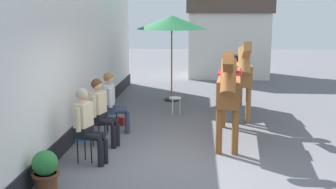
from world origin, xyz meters
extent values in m
plane|color=slate|center=(0.00, 3.00, 0.00)|extent=(40.00, 40.00, 0.00)
cube|color=white|center=(-2.55, 1.50, 1.70)|extent=(0.30, 14.00, 3.40)
cube|color=black|center=(-2.53, 1.50, 0.18)|extent=(0.34, 14.00, 0.36)
cube|color=silver|center=(1.40, 10.72, 1.30)|extent=(3.20, 2.40, 2.60)
cube|color=brown|center=(1.40, 10.72, 3.05)|extent=(3.40, 2.60, 0.90)
cylinder|color=#194C99|center=(-1.84, -0.01, 0.46)|extent=(0.34, 0.34, 0.03)
cylinder|color=black|center=(-1.71, -0.05, 0.22)|extent=(0.02, 0.02, 0.45)
cylinder|color=black|center=(-1.87, 0.13, 0.22)|extent=(0.02, 0.02, 0.45)
cylinder|color=black|center=(-1.94, -0.10, 0.22)|extent=(0.02, 0.02, 0.45)
cube|color=black|center=(-1.84, -0.01, 0.58)|extent=(0.32, 0.38, 0.20)
cube|color=beige|center=(-1.84, -0.01, 0.90)|extent=(0.31, 0.39, 0.44)
sphere|color=tan|center=(-1.84, -0.01, 1.25)|extent=(0.20, 0.20, 0.20)
sphere|color=#B2A38E|center=(-1.86, 0.00, 1.28)|extent=(0.22, 0.22, 0.22)
cylinder|color=black|center=(-1.63, 0.01, 0.53)|extent=(0.40, 0.24, 0.13)
cylinder|color=black|center=(-1.45, -0.04, 0.23)|extent=(0.11, 0.11, 0.46)
cylinder|color=black|center=(-1.68, -0.14, 0.53)|extent=(0.40, 0.24, 0.13)
cylinder|color=black|center=(-1.50, -0.20, 0.23)|extent=(0.11, 0.11, 0.46)
cylinder|color=beige|center=(-1.76, 0.18, 0.85)|extent=(0.09, 0.09, 0.42)
cylinder|color=beige|center=(-1.88, -0.20, 0.85)|extent=(0.09, 0.09, 0.42)
cylinder|color=black|center=(-1.82, 1.03, 0.46)|extent=(0.34, 0.34, 0.03)
cylinder|color=black|center=(-1.68, 0.99, 0.22)|extent=(0.02, 0.02, 0.45)
cylinder|color=black|center=(-1.85, 1.16, 0.22)|extent=(0.02, 0.02, 0.45)
cylinder|color=black|center=(-1.92, 0.93, 0.22)|extent=(0.02, 0.02, 0.45)
cube|color=black|center=(-1.82, 1.03, 0.58)|extent=(0.32, 0.38, 0.20)
cube|color=beige|center=(-1.82, 1.03, 0.90)|extent=(0.31, 0.39, 0.44)
sphere|color=tan|center=(-1.82, 1.03, 1.25)|extent=(0.20, 0.20, 0.20)
sphere|color=#593319|center=(-1.83, 1.03, 1.28)|extent=(0.22, 0.22, 0.22)
cylinder|color=black|center=(-1.61, 1.05, 0.53)|extent=(0.40, 0.23, 0.13)
cylinder|color=black|center=(-1.43, 0.99, 0.23)|extent=(0.11, 0.11, 0.46)
cylinder|color=black|center=(-1.66, 0.89, 0.53)|extent=(0.40, 0.23, 0.13)
cylinder|color=black|center=(-1.47, 0.84, 0.23)|extent=(0.11, 0.11, 0.46)
cylinder|color=beige|center=(-1.74, 1.21, 0.85)|extent=(0.09, 0.09, 0.42)
cylinder|color=beige|center=(-1.85, 0.83, 0.85)|extent=(0.09, 0.09, 0.42)
cylinder|color=#194C99|center=(-1.76, 1.91, 0.46)|extent=(0.34, 0.34, 0.03)
cylinder|color=black|center=(-1.62, 1.94, 0.22)|extent=(0.02, 0.02, 0.45)
cylinder|color=black|center=(-1.85, 2.02, 0.22)|extent=(0.02, 0.02, 0.45)
cylinder|color=black|center=(-1.81, 1.78, 0.22)|extent=(0.02, 0.02, 0.45)
cube|color=#2D3851|center=(-1.76, 1.91, 0.58)|extent=(0.29, 0.35, 0.20)
cube|color=silver|center=(-1.76, 1.91, 0.90)|extent=(0.27, 0.37, 0.44)
sphere|color=tan|center=(-1.76, 1.91, 1.25)|extent=(0.20, 0.20, 0.20)
sphere|color=olive|center=(-1.78, 1.91, 1.28)|extent=(0.22, 0.22, 0.22)
cylinder|color=#2D3851|center=(-1.58, 2.02, 0.53)|extent=(0.40, 0.19, 0.13)
cylinder|color=#2D3851|center=(-1.40, 2.05, 0.23)|extent=(0.11, 0.11, 0.46)
cylinder|color=#2D3851|center=(-1.56, 1.86, 0.53)|extent=(0.40, 0.19, 0.13)
cylinder|color=#2D3851|center=(-1.37, 1.89, 0.23)|extent=(0.11, 0.11, 0.46)
cylinder|color=silver|center=(-1.77, 2.11, 0.85)|extent=(0.09, 0.09, 0.42)
cylinder|color=silver|center=(-1.71, 1.72, 0.85)|extent=(0.09, 0.09, 0.42)
cube|color=brown|center=(0.87, 1.62, 1.16)|extent=(0.64, 2.23, 0.52)
cylinder|color=brown|center=(0.94, 0.63, 0.45)|extent=(0.13, 0.13, 0.90)
cylinder|color=brown|center=(0.63, 0.66, 0.45)|extent=(0.13, 0.13, 0.90)
cylinder|color=brown|center=(1.11, 2.56, 0.45)|extent=(0.13, 0.13, 0.90)
cylinder|color=brown|center=(0.80, 2.59, 0.45)|extent=(0.13, 0.13, 0.90)
cylinder|color=brown|center=(0.76, 0.43, 1.55)|extent=(0.34, 0.65, 0.73)
cube|color=brown|center=(0.73, 0.09, 1.86)|extent=(0.23, 0.54, 0.40)
cube|color=black|center=(0.76, 0.45, 1.69)|extent=(0.10, 0.63, 0.48)
cylinder|color=black|center=(0.97, 2.76, 0.89)|extent=(0.11, 0.11, 0.65)
cube|color=red|center=(0.88, 1.72, 1.44)|extent=(0.55, 0.64, 0.03)
cube|color=black|center=(0.88, 1.72, 1.51)|extent=(0.32, 0.46, 0.12)
cube|color=#9E6B38|center=(1.28, 3.99, 1.16)|extent=(0.46, 2.20, 0.52)
cylinder|color=#9E6B38|center=(1.44, 3.01, 0.45)|extent=(0.13, 0.13, 0.90)
cylinder|color=#9E6B38|center=(1.13, 3.01, 0.45)|extent=(0.13, 0.13, 0.90)
cylinder|color=#9E6B38|center=(1.43, 4.95, 0.45)|extent=(0.13, 0.13, 0.90)
cylinder|color=#9E6B38|center=(1.12, 4.95, 0.45)|extent=(0.13, 0.13, 0.90)
cylinder|color=#9E6B38|center=(1.29, 2.79, 1.55)|extent=(0.28, 0.63, 0.73)
cube|color=#9E6B38|center=(1.29, 2.45, 1.86)|extent=(0.18, 0.53, 0.40)
cube|color=black|center=(1.29, 2.81, 1.69)|extent=(0.04, 0.63, 0.48)
cylinder|color=black|center=(1.27, 5.13, 0.89)|extent=(0.10, 0.10, 0.65)
cube|color=red|center=(1.28, 4.09, 1.44)|extent=(0.50, 0.60, 0.03)
cube|color=black|center=(1.28, 4.09, 1.51)|extent=(0.28, 0.44, 0.12)
cylinder|color=brown|center=(-2.12, -1.27, 0.14)|extent=(0.34, 0.34, 0.28)
cylinder|color=brown|center=(-2.12, -1.27, 0.26)|extent=(0.43, 0.43, 0.04)
sphere|color=#2D7A38|center=(-2.12, -1.27, 0.44)|extent=(0.40, 0.40, 0.40)
cylinder|color=black|center=(-0.61, 5.53, 0.03)|extent=(0.44, 0.44, 0.06)
cylinder|color=olive|center=(-0.61, 5.53, 1.10)|extent=(0.04, 0.04, 2.20)
cone|color=#1E6638|center=(-0.61, 5.53, 2.38)|extent=(2.10, 2.10, 0.40)
cylinder|color=white|center=(-0.40, 3.78, 0.45)|extent=(0.32, 0.32, 0.03)
cylinder|color=silver|center=(-0.27, 3.78, 0.22)|extent=(0.02, 0.02, 0.43)
cylinder|color=silver|center=(-0.47, 3.89, 0.22)|extent=(0.02, 0.02, 0.43)
cylinder|color=silver|center=(-0.47, 3.67, 0.22)|extent=(0.02, 0.02, 0.43)
cube|color=maroon|center=(-1.66, 2.61, 0.10)|extent=(0.30, 0.24, 0.20)
camera|label=1|loc=(0.23, -7.37, 2.76)|focal=45.96mm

